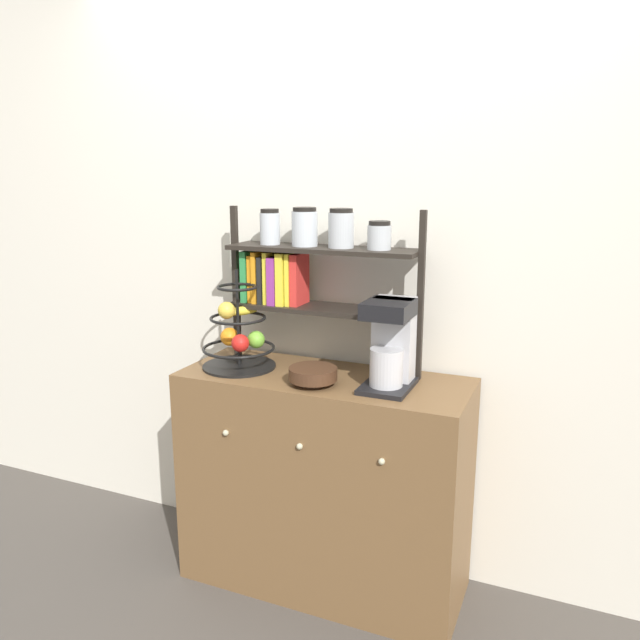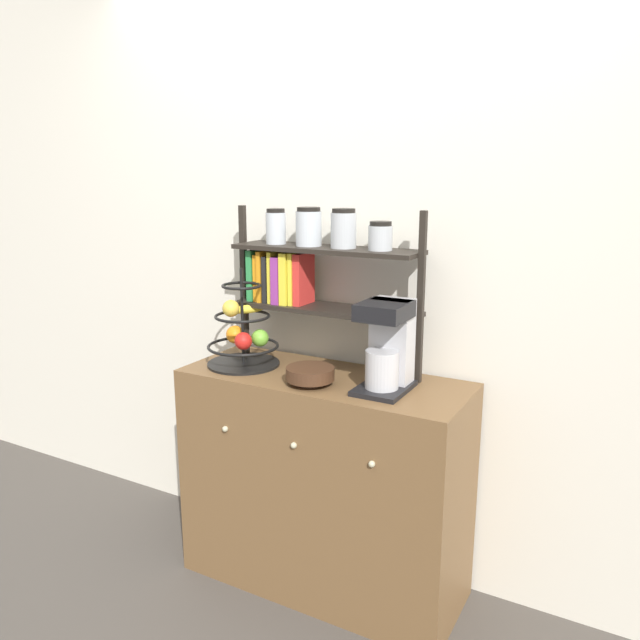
% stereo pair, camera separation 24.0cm
% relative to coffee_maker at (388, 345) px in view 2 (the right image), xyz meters
% --- Properties ---
extents(ground_plane, '(12.00, 12.00, 0.00)m').
position_rel_coffee_maker_xyz_m(ground_plane, '(-0.27, -0.21, -1.07)').
color(ground_plane, '#47423D').
extents(wall_back, '(7.00, 0.05, 2.60)m').
position_rel_coffee_maker_xyz_m(wall_back, '(-0.27, 0.28, 0.23)').
color(wall_back, silver).
rests_on(wall_back, ground_plane).
extents(sideboard, '(1.15, 0.47, 0.91)m').
position_rel_coffee_maker_xyz_m(sideboard, '(-0.27, 0.01, -0.62)').
color(sideboard, brown).
rests_on(sideboard, ground_plane).
extents(coffee_maker, '(0.18, 0.24, 0.33)m').
position_rel_coffee_maker_xyz_m(coffee_maker, '(0.00, 0.00, 0.00)').
color(coffee_maker, black).
rests_on(coffee_maker, sideboard).
extents(fruit_stand, '(0.30, 0.30, 0.41)m').
position_rel_coffee_maker_xyz_m(fruit_stand, '(-0.64, -0.01, -0.04)').
color(fruit_stand, black).
rests_on(fruit_stand, sideboard).
extents(wooden_bowl, '(0.18, 0.18, 0.07)m').
position_rel_coffee_maker_xyz_m(wooden_bowl, '(-0.27, -0.10, -0.13)').
color(wooden_bowl, '#422819').
rests_on(wooden_bowl, sideboard).
extents(shelf_hutch, '(0.82, 0.20, 0.65)m').
position_rel_coffee_maker_xyz_m(shelf_hutch, '(-0.40, 0.13, 0.25)').
color(shelf_hutch, black).
rests_on(shelf_hutch, sideboard).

